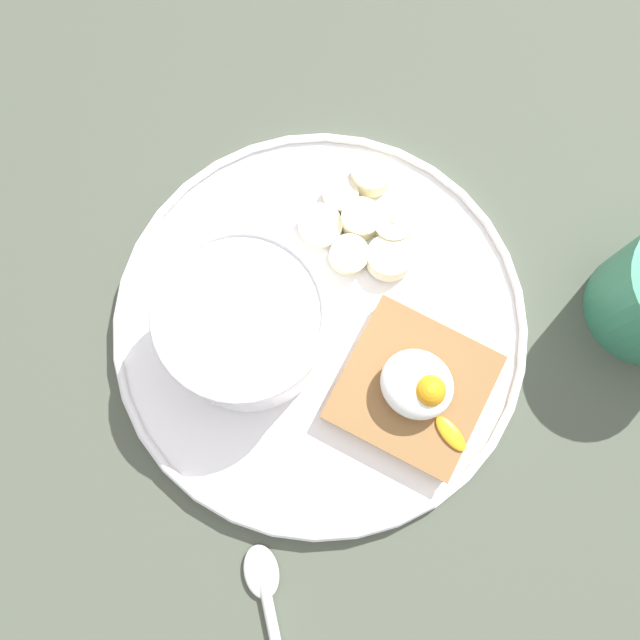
% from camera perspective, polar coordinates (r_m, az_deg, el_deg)
% --- Properties ---
extents(ground_plane, '(1.20, 1.20, 0.02)m').
position_cam_1_polar(ground_plane, '(0.54, 0.00, -0.89)').
color(ground_plane, '#474E40').
rests_on(ground_plane, ground).
extents(plate, '(0.30, 0.30, 0.02)m').
position_cam_1_polar(plate, '(0.52, 0.00, -0.51)').
color(plate, white).
rests_on(plate, ground_plane).
extents(oatmeal_bowl, '(0.12, 0.12, 0.07)m').
position_cam_1_polar(oatmeal_bowl, '(0.48, -6.06, -0.32)').
color(oatmeal_bowl, white).
rests_on(oatmeal_bowl, plate).
extents(toast_slice, '(0.11, 0.11, 0.02)m').
position_cam_1_polar(toast_slice, '(0.50, 7.38, -5.51)').
color(toast_slice, olive).
rests_on(toast_slice, plate).
extents(poached_egg, '(0.08, 0.05, 0.03)m').
position_cam_1_polar(poached_egg, '(0.48, 7.84, -5.41)').
color(poached_egg, white).
rests_on(poached_egg, toast_slice).
extents(banana_slice_front, '(0.04, 0.04, 0.01)m').
position_cam_1_polar(banana_slice_front, '(0.53, 6.01, 7.62)').
color(banana_slice_front, beige).
rests_on(banana_slice_front, plate).
extents(banana_slice_left, '(0.05, 0.05, 0.02)m').
position_cam_1_polar(banana_slice_left, '(0.52, 5.55, 4.97)').
color(banana_slice_left, '#F2E5BE').
rests_on(banana_slice_left, plate).
extents(banana_slice_back, '(0.04, 0.04, 0.02)m').
position_cam_1_polar(banana_slice_back, '(0.55, 4.12, 11.48)').
color(banana_slice_back, '#FCEEBB').
rests_on(banana_slice_back, plate).
extents(banana_slice_right, '(0.03, 0.03, 0.01)m').
position_cam_1_polar(banana_slice_right, '(0.54, 1.70, 9.87)').
color(banana_slice_right, '#F5E4BC').
rests_on(banana_slice_right, plate).
extents(banana_slice_inner, '(0.05, 0.05, 0.01)m').
position_cam_1_polar(banana_slice_inner, '(0.53, 0.02, 7.54)').
color(banana_slice_inner, '#F6EABE').
rests_on(banana_slice_inner, plate).
extents(banana_slice_outer, '(0.03, 0.03, 0.02)m').
position_cam_1_polar(banana_slice_outer, '(0.53, 3.29, 8.08)').
color(banana_slice_outer, beige).
rests_on(banana_slice_outer, plate).
extents(banana_slice_upper, '(0.03, 0.03, 0.02)m').
position_cam_1_polar(banana_slice_upper, '(0.52, 2.32, 5.24)').
color(banana_slice_upper, beige).
rests_on(banana_slice_upper, plate).
extents(spoon, '(0.09, 0.09, 0.01)m').
position_cam_1_polar(spoon, '(0.52, -4.14, -21.94)').
color(spoon, silver).
rests_on(spoon, ground_plane).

